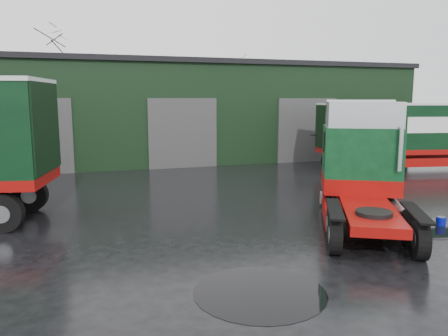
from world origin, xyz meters
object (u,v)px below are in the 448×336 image
at_px(lorry_right, 419,137).
at_px(warehouse, 164,110).
at_px(hero_tractor, 368,167).
at_px(tree_back_a, 50,90).
at_px(wash_bucket, 441,221).
at_px(tree_back_b, 227,101).

bearing_deg(lorry_right, warehouse, -120.70).
xyz_separation_m(warehouse, hero_tractor, (2.50, -19.87, -1.20)).
bearing_deg(tree_back_a, wash_bucket, -66.38).
distance_m(hero_tractor, lorry_right, 13.18).
relative_size(warehouse, hero_tractor, 5.15).
relative_size(hero_tractor, tree_back_a, 0.66).
xyz_separation_m(lorry_right, tree_back_b, (-4.25, 21.00, 1.86)).
bearing_deg(tree_back_b, warehouse, -128.66).
bearing_deg(warehouse, tree_back_b, 51.34).
height_order(warehouse, wash_bucket, warehouse).
relative_size(hero_tractor, tree_back_b, 0.84).
height_order(lorry_right, tree_back_a, tree_back_a).
distance_m(tree_back_a, tree_back_b, 16.03).
bearing_deg(tree_back_a, tree_back_b, 0.00).
bearing_deg(warehouse, wash_bucket, -75.60).
height_order(warehouse, hero_tractor, warehouse).
relative_size(lorry_right, wash_bucket, 49.32).
bearing_deg(tree_back_b, wash_bucket, -95.39).
bearing_deg(warehouse, tree_back_a, 128.66).
xyz_separation_m(tree_back_a, tree_back_b, (16.00, 0.00, -1.00)).
relative_size(warehouse, tree_back_a, 3.41).
distance_m(wash_bucket, tree_back_b, 30.44).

